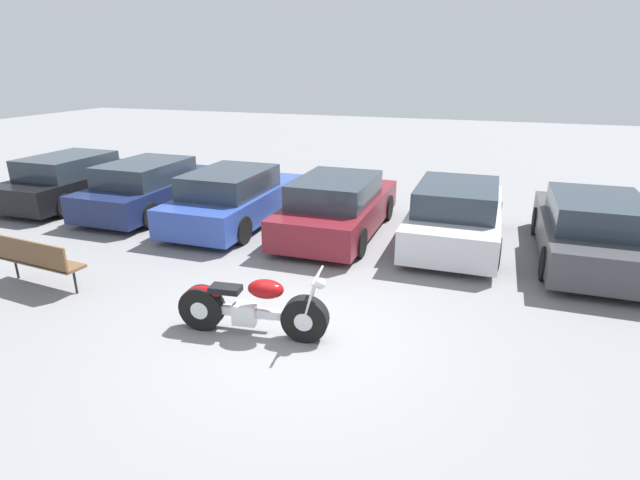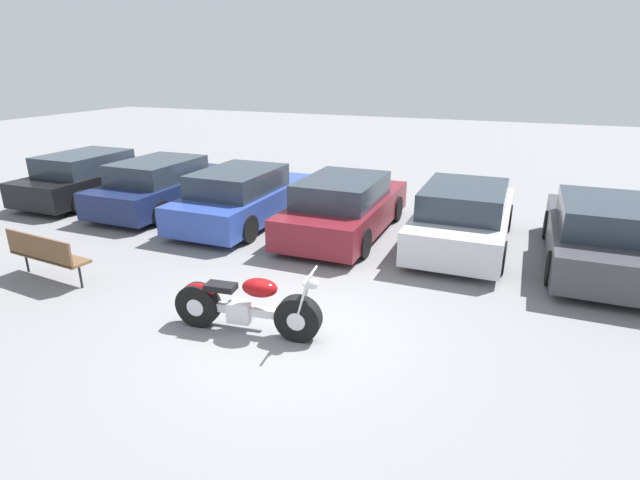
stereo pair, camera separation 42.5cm
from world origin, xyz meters
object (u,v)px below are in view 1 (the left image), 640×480
motorcycle (251,308)px  parked_car_black (75,180)px  parked_car_maroon (338,207)px  parked_car_blue (235,198)px  parked_car_dark_grey (591,230)px  park_bench (37,258)px  parked_car_navy (152,187)px  parked_car_silver (456,214)px

motorcycle → parked_car_black: 9.31m
motorcycle → parked_car_maroon: size_ratio=0.51×
parked_car_blue → parked_car_dark_grey: size_ratio=1.00×
parked_car_maroon → park_bench: 6.01m
motorcycle → parked_car_navy: parked_car_navy is taller
parked_car_navy → park_bench: size_ratio=2.51×
motorcycle → parked_car_navy: size_ratio=0.51×
parked_car_black → park_bench: (3.72, -4.73, -0.08)m
park_bench → parked_car_dark_grey: bearing=26.2°
parked_car_navy → parked_car_blue: 2.59m
parked_car_black → parked_car_maroon: size_ratio=1.00×
motorcycle → parked_car_blue: bearing=120.6°
motorcycle → parked_car_dark_grey: size_ratio=0.51×
motorcycle → parked_car_black: size_ratio=0.51×
motorcycle → parked_car_maroon: bearing=92.0°
parked_car_navy → parked_car_blue: bearing=-5.9°
parked_car_blue → parked_car_silver: 5.16m
parked_car_black → parked_car_blue: bearing=-3.5°
motorcycle → park_bench: (-4.16, 0.22, 0.13)m
parked_car_blue → parked_car_maroon: same height
parked_car_black → parked_car_maroon: same height
parked_car_black → parked_car_blue: same height
motorcycle → park_bench: size_ratio=1.28×
parked_car_black → parked_car_silver: same height
parked_car_dark_grey → park_bench: parked_car_dark_grey is taller
parked_car_black → parked_car_dark_grey: size_ratio=1.00×
parked_car_blue → parked_car_black: bearing=176.5°
parked_car_blue → parked_car_maroon: (2.57, 0.08, 0.00)m
parked_car_black → park_bench: size_ratio=2.51×
parked_car_black → parked_car_dark_grey: 12.87m
motorcycle → parked_car_maroon: (-0.16, 4.71, 0.22)m
parked_car_black → parked_car_silver: 10.29m
parked_car_maroon → parked_car_silver: bearing=5.4°
park_bench → parked_car_silver: bearing=35.8°
motorcycle → parked_car_dark_grey: 6.87m
motorcycle → parked_car_dark_grey: bearing=43.5°
parked_car_maroon → parked_car_navy: bearing=177.9°
parked_car_blue → park_bench: size_ratio=2.51×
motorcycle → parked_car_navy: bearing=137.3°
parked_car_black → park_bench: 6.02m
parked_car_black → parked_car_maroon: 7.72m
parked_car_navy → parked_car_maroon: same height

